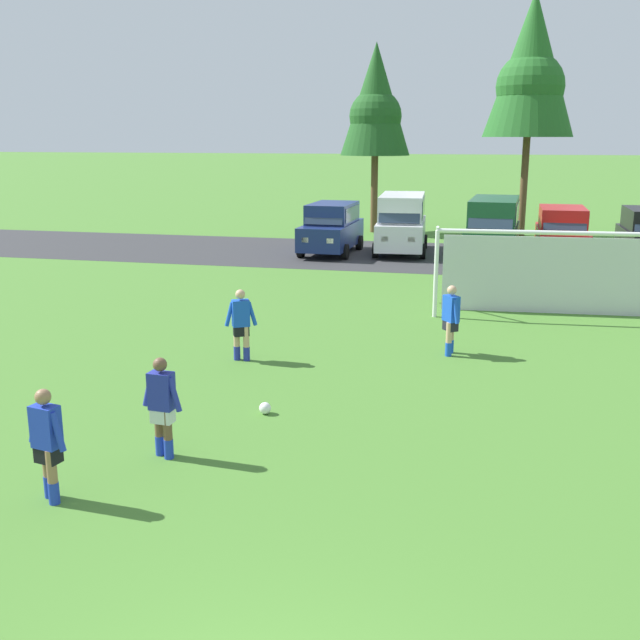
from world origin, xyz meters
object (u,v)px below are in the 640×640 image
(soccer_ball, at_px, (265,408))
(parked_car_slot_center, at_px, (562,233))
(player_striker_near, at_px, (48,445))
(player_winger_right, at_px, (162,408))
(parked_car_slot_center_left, at_px, (493,228))
(parked_car_slot_left, at_px, (402,222))
(player_winger_left, at_px, (451,320))
(soccer_goal, at_px, (568,271))
(parked_car_slot_far_left, at_px, (332,228))
(player_midfield_center, at_px, (241,325))

(soccer_ball, xyz_separation_m, parked_car_slot_center, (6.67, 19.34, 1.00))
(player_striker_near, distance_m, parked_car_slot_center, 24.74)
(player_winger_right, bearing_deg, parked_car_slot_center, 70.33)
(soccer_ball, bearing_deg, parked_car_slot_center_left, 78.11)
(player_winger_right, bearing_deg, parked_car_slot_left, 87.20)
(player_winger_left, bearing_deg, parked_car_slot_center, 76.21)
(parked_car_slot_center_left, distance_m, parked_car_slot_center, 2.80)
(soccer_goal, distance_m, player_winger_right, 13.48)
(soccer_ball, bearing_deg, parked_car_slot_left, 89.80)
(player_winger_left, xyz_separation_m, player_winger_right, (-4.07, -6.79, 0.00))
(parked_car_slot_center, bearing_deg, player_winger_left, -103.79)
(player_striker_near, relative_size, parked_car_slot_far_left, 0.35)
(soccer_ball, bearing_deg, player_winger_left, 56.57)
(player_striker_near, relative_size, player_midfield_center, 1.00)
(player_midfield_center, height_order, parked_car_slot_left, parked_car_slot_left)
(player_winger_left, relative_size, player_winger_right, 1.00)
(soccer_ball, xyz_separation_m, player_winger_left, (3.06, 4.64, 0.71))
(player_striker_near, xyz_separation_m, player_winger_right, (0.91, 1.71, 0.00))
(player_striker_near, bearing_deg, parked_car_slot_center, 69.67)
(player_striker_near, relative_size, parked_car_slot_center, 0.35)
(player_midfield_center, xyz_separation_m, player_winger_right, (0.50, -5.26, 0.00))
(parked_car_slot_center_left, bearing_deg, parked_car_slot_center, 12.46)
(parked_car_slot_center, bearing_deg, parked_car_slot_center_left, -167.54)
(player_midfield_center, relative_size, player_winger_left, 1.00)
(player_winger_left, distance_m, parked_car_slot_left, 15.61)
(parked_car_slot_left, bearing_deg, parked_car_slot_far_left, -164.17)
(soccer_ball, distance_m, soccer_goal, 11.18)
(parked_car_slot_far_left, relative_size, parked_car_slot_center, 1.01)
(player_winger_right, height_order, parked_car_slot_center, parked_car_slot_center)
(player_winger_right, bearing_deg, parked_car_slot_center_left, 76.65)
(player_midfield_center, bearing_deg, parked_car_slot_center, 63.24)
(parked_car_slot_center_left, bearing_deg, soccer_goal, -77.47)
(parked_car_slot_far_left, bearing_deg, player_winger_left, -67.75)
(parked_car_slot_left, bearing_deg, player_winger_right, -92.80)
(parked_car_slot_far_left, relative_size, parked_car_slot_center_left, 0.95)
(player_striker_near, height_order, parked_car_slot_far_left, parked_car_slot_far_left)
(soccer_goal, height_order, player_winger_right, soccer_goal)
(soccer_ball, xyz_separation_m, player_winger_right, (-1.01, -2.15, 0.71))
(player_winger_left, relative_size, parked_car_slot_far_left, 0.35)
(soccer_goal, height_order, parked_car_slot_center_left, soccer_goal)
(soccer_ball, distance_m, player_midfield_center, 3.53)
(soccer_ball, height_order, player_winger_left, player_winger_left)
(player_midfield_center, bearing_deg, soccer_goal, 39.51)
(soccer_goal, distance_m, player_striker_near, 15.41)
(parked_car_slot_center_left, xyz_separation_m, parked_car_slot_center, (2.73, 0.60, -0.23))
(player_winger_left, bearing_deg, parked_car_slot_center_left, 86.42)
(parked_car_slot_far_left, distance_m, parked_car_slot_center, 9.54)
(player_striker_near, distance_m, player_midfield_center, 6.98)
(player_winger_left, height_order, parked_car_slot_far_left, parked_car_slot_far_left)
(player_winger_right, bearing_deg, soccer_ball, 64.83)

